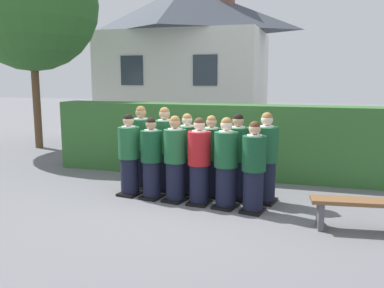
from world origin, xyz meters
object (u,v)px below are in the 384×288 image
at_px(student_rear_row_0, 142,149).
at_px(student_rear_row_1, 165,151).
at_px(student_in_red_blazer, 199,163).
at_px(wooden_bench, 358,208).
at_px(student_rear_row_3, 211,158).
at_px(student_front_row_2, 175,161).
at_px(student_rear_row_4, 237,159).
at_px(student_front_row_0, 129,157).
at_px(student_rear_row_5, 266,160).
at_px(student_front_row_1, 151,160).
at_px(student_rear_row_2, 187,155).
at_px(student_front_row_4, 226,165).
at_px(student_front_row_5, 254,169).

height_order(student_rear_row_0, student_rear_row_1, student_rear_row_0).
relative_size(student_in_red_blazer, wooden_bench, 1.11).
bearing_deg(student_rear_row_3, student_front_row_2, -137.06).
bearing_deg(student_in_red_blazer, student_rear_row_4, 37.74).
xyz_separation_m(student_front_row_0, student_rear_row_0, (0.01, 0.57, 0.06)).
relative_size(student_rear_row_0, student_rear_row_5, 1.02).
bearing_deg(student_rear_row_5, student_front_row_0, -174.11).
bearing_deg(student_front_row_2, student_front_row_0, 173.21).
distance_m(student_front_row_2, student_in_red_blazer, 0.48).
bearing_deg(student_front_row_1, student_rear_row_0, 126.64).
distance_m(student_front_row_2, student_rear_row_1, 0.78).
xyz_separation_m(student_rear_row_0, student_rear_row_2, (1.02, -0.10, -0.06)).
distance_m(student_in_red_blazer, student_rear_row_4, 0.77).
distance_m(student_front_row_4, student_rear_row_4, 0.55).
bearing_deg(student_in_red_blazer, student_front_row_2, 173.93).
xyz_separation_m(student_in_red_blazer, student_rear_row_4, (0.61, 0.47, 0.02)).
xyz_separation_m(student_rear_row_5, wooden_bench, (1.51, -1.01, -0.45)).
xyz_separation_m(student_rear_row_2, student_rear_row_3, (0.50, -0.07, -0.01)).
bearing_deg(student_front_row_1, student_rear_row_2, 45.22).
height_order(student_rear_row_0, student_rear_row_5, student_rear_row_0).
bearing_deg(student_front_row_2, student_rear_row_3, 42.94).
bearing_deg(student_front_row_0, student_in_red_blazer, -6.55).
height_order(student_front_row_0, student_rear_row_4, student_rear_row_4).
bearing_deg(student_rear_row_5, student_front_row_5, -102.50).
relative_size(student_front_row_0, student_rear_row_0, 0.93).
bearing_deg(student_in_red_blazer, wooden_bench, -12.22).
distance_m(student_rear_row_2, wooden_bench, 3.33).
relative_size(student_front_row_0, student_rear_row_1, 0.94).
height_order(student_in_red_blazer, student_rear_row_4, student_rear_row_4).
distance_m(student_front_row_5, student_rear_row_1, 2.10).
bearing_deg(student_rear_row_5, student_front_row_4, -141.49).
distance_m(student_front_row_5, student_rear_row_2, 1.64).
distance_m(student_front_row_1, student_front_row_5, 1.99).
bearing_deg(student_rear_row_4, student_rear_row_3, 169.82).
xyz_separation_m(student_rear_row_1, wooden_bench, (3.56, -1.27, -0.46)).
height_order(student_front_row_2, student_rear_row_2, student_front_row_2).
relative_size(student_front_row_0, student_front_row_2, 1.00).
bearing_deg(student_in_red_blazer, student_rear_row_3, 81.79).
xyz_separation_m(student_front_row_5, student_rear_row_3, (-0.92, 0.73, 0.00)).
xyz_separation_m(student_front_row_4, student_rear_row_5, (0.63, 0.50, 0.03)).
bearing_deg(student_front_row_1, student_in_red_blazer, -5.47).
xyz_separation_m(student_in_red_blazer, student_rear_row_0, (-1.44, 0.74, 0.06)).
xyz_separation_m(student_front_row_4, student_rear_row_3, (-0.42, 0.64, -0.02)).
height_order(student_front_row_0, student_rear_row_3, student_front_row_0).
bearing_deg(student_rear_row_4, wooden_bench, -27.16).
distance_m(student_in_red_blazer, student_rear_row_1, 1.15).
distance_m(student_in_red_blazer, student_rear_row_3, 0.57).
distance_m(student_front_row_2, wooden_bench, 3.21).
xyz_separation_m(student_front_row_2, student_front_row_5, (1.48, -0.22, -0.01)).
height_order(student_front_row_2, student_in_red_blazer, student_front_row_2).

